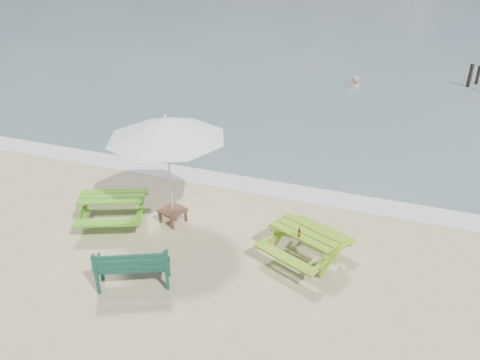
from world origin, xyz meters
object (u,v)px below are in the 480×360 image
(park_bench, at_px, (134,273))
(side_table, at_px, (173,215))
(patio_umbrella, at_px, (166,128))
(beer_bottle, at_px, (299,233))
(picnic_table_left, at_px, (113,209))
(swimmer, at_px, (353,95))
(picnic_table_right, at_px, (306,246))

(park_bench, distance_m, side_table, 2.36)
(patio_umbrella, height_order, beer_bottle, patio_umbrella)
(picnic_table_left, bearing_deg, park_bench, -47.81)
(park_bench, xyz_separation_m, beer_bottle, (2.92, 1.73, 0.52))
(picnic_table_left, height_order, side_table, picnic_table_left)
(patio_umbrella, bearing_deg, swimmer, 78.55)
(side_table, relative_size, beer_bottle, 2.97)
(picnic_table_right, bearing_deg, side_table, 173.82)
(patio_umbrella, bearing_deg, picnic_table_right, -6.18)
(picnic_table_left, height_order, park_bench, park_bench)
(side_table, height_order, swimmer, swimmer)
(park_bench, bearing_deg, picnic_table_right, 33.11)
(beer_bottle, relative_size, swimmer, 0.13)
(picnic_table_left, xyz_separation_m, park_bench, (1.69, -1.86, -0.08))
(side_table, distance_m, patio_umbrella, 2.27)
(side_table, bearing_deg, picnic_table_right, -6.18)
(picnic_table_right, relative_size, patio_umbrella, 0.61)
(picnic_table_left, bearing_deg, picnic_table_right, 1.30)
(beer_bottle, bearing_deg, picnic_table_left, 178.30)
(park_bench, height_order, patio_umbrella, patio_umbrella)
(picnic_table_right, distance_m, swimmer, 13.44)
(picnic_table_left, distance_m, patio_umbrella, 2.55)
(picnic_table_right, distance_m, patio_umbrella, 3.98)
(park_bench, height_order, side_table, park_bench)
(picnic_table_right, height_order, park_bench, park_bench)
(park_bench, relative_size, patio_umbrella, 0.43)
(patio_umbrella, xyz_separation_m, swimmer, (2.64, 13.04, -2.81))
(picnic_table_right, distance_m, beer_bottle, 0.52)
(beer_bottle, bearing_deg, picnic_table_right, 66.19)
(side_table, bearing_deg, park_bench, -81.88)
(picnic_table_left, xyz_separation_m, picnic_table_right, (4.71, 0.11, -0.01))
(picnic_table_left, relative_size, beer_bottle, 9.14)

